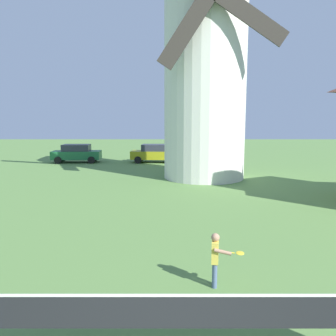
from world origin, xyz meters
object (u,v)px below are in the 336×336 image
Objects in this scene: tennis_net at (168,312)px; parked_car_mustard at (155,153)px; parked_car_green at (76,153)px; windmill at (204,62)px; player_far at (215,257)px.

parked_car_mustard is at bearing 92.51° from tennis_net.
parked_car_green is at bearing -179.73° from parked_car_mustard.
windmill is at bearing -66.74° from parked_car_mustard.
player_far reaches higher than tennis_net.
parked_car_green is at bearing 112.15° from player_far.
parked_car_green reaches higher than tennis_net.
parked_car_mustard is (-3.34, 7.76, -6.42)m from windmill.
tennis_net is at bearing -97.83° from windmill.
windmill is at bearing 85.16° from player_far.
windmill is 10.61m from parked_car_mustard.
windmill is 14.32m from parked_car_green.
tennis_net is 25.51m from parked_car_green.
parked_car_green is 6.87m from parked_car_mustard.
tennis_net is 4.54× the size of player_far.
parked_car_green is 0.95× the size of parked_car_mustard.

